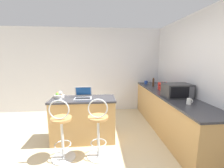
{
  "coord_description": "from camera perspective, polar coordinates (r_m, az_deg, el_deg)",
  "views": [
    {
      "loc": [
        0.09,
        -2.18,
        1.71
      ],
      "look_at": [
        0.44,
        1.8,
        1.0
      ],
      "focal_mm": 24.0,
      "sensor_mm": 36.0,
      "label": 1
    }
  ],
  "objects": [
    {
      "name": "wall_back",
      "position": [
        4.8,
        -6.06,
        5.14
      ],
      "size": [
        12.0,
        0.06,
        2.6
      ],
      "color": "silver",
      "rests_on": "ground_plane"
    },
    {
      "name": "breakfast_bar",
      "position": [
        3.22,
        -10.71,
        -13.05
      ],
      "size": [
        1.29,
        0.56,
        0.9
      ],
      "color": "tan",
      "rests_on": "ground_plane"
    },
    {
      "name": "toaster",
      "position": [
        3.96,
        19.31,
        -0.9
      ],
      "size": [
        0.24,
        0.28,
        0.19
      ],
      "color": "red",
      "rests_on": "counter_right"
    },
    {
      "name": "mug_blue",
      "position": [
        4.76,
        12.79,
        0.63
      ],
      "size": [
        0.1,
        0.08,
        0.1
      ],
      "color": "#2D51AD",
      "rests_on": "counter_right"
    },
    {
      "name": "ground_plane",
      "position": [
        2.77,
        -6.53,
        -28.04
      ],
      "size": [
        20.0,
        20.0,
        0.0
      ],
      "primitive_type": "plane",
      "color": "beige"
    },
    {
      "name": "fruit_bowl",
      "position": [
        3.26,
        -19.52,
        -4.13
      ],
      "size": [
        0.2,
        0.2,
        0.11
      ],
      "color": "silver",
      "rests_on": "breakfast_bar"
    },
    {
      "name": "microwave",
      "position": [
        3.37,
        23.51,
        -2.25
      ],
      "size": [
        0.53,
        0.41,
        0.28
      ],
      "color": "#2D2D30",
      "rests_on": "counter_right"
    },
    {
      "name": "mug_white",
      "position": [
        2.96,
        27.33,
        -5.89
      ],
      "size": [
        0.09,
        0.08,
        0.1
      ],
      "color": "white",
      "rests_on": "counter_right"
    },
    {
      "name": "laptop",
      "position": [
        3.1,
        -10.91,
        -4.18
      ],
      "size": [
        0.34,
        0.31,
        0.22
      ],
      "color": "#B7BABF",
      "rests_on": "breakfast_bar"
    },
    {
      "name": "pepper_mill",
      "position": [
        4.42,
        15.45,
        0.64
      ],
      "size": [
        0.05,
        0.05,
        0.24
      ],
      "color": "#4C2D19",
      "rests_on": "counter_right"
    },
    {
      "name": "bar_stool_near",
      "position": [
        2.72,
        -18.62,
        -16.56
      ],
      "size": [
        0.4,
        0.4,
        1.07
      ],
      "color": "silver",
      "rests_on": "ground_plane"
    },
    {
      "name": "bar_stool_far",
      "position": [
        2.65,
        -5.25,
        -16.83
      ],
      "size": [
        0.4,
        0.4,
        1.07
      ],
      "color": "silver",
      "rests_on": "ground_plane"
    },
    {
      "name": "wine_glass_tall",
      "position": [
        3.08,
        -19.08,
        -3.32
      ],
      "size": [
        0.08,
        0.08,
        0.17
      ],
      "color": "silver",
      "rests_on": "breakfast_bar"
    },
    {
      "name": "wall_right",
      "position": [
        2.96,
        36.54,
        0.17
      ],
      "size": [
        0.06,
        12.0,
        2.6
      ],
      "color": "silver",
      "rests_on": "ground_plane"
    },
    {
      "name": "counter_right",
      "position": [
        3.81,
        20.6,
        -9.89
      ],
      "size": [
        0.68,
        3.1,
        0.9
      ],
      "color": "tan",
      "rests_on": "ground_plane"
    }
  ]
}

